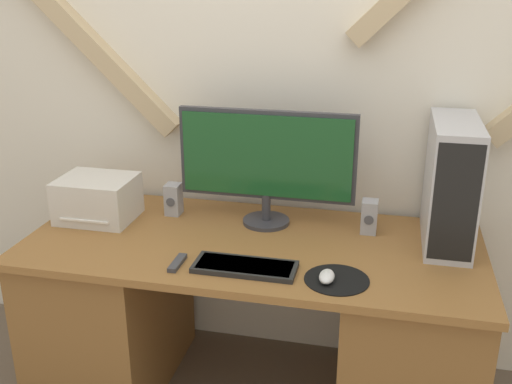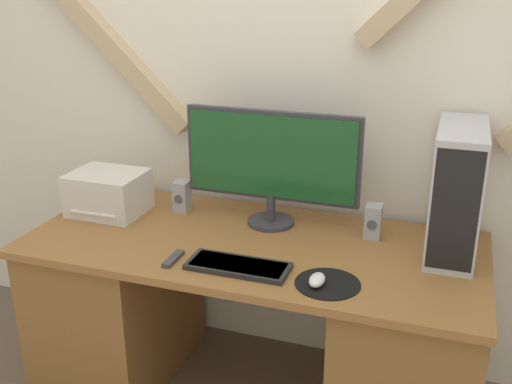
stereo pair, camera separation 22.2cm
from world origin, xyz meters
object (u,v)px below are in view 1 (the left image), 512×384
(keyboard, at_px, (245,267))
(mouse, at_px, (327,277))
(printer, at_px, (97,199))
(computer_tower, at_px, (451,183))
(speaker_right, at_px, (369,217))
(speaker_left, at_px, (173,199))
(remote_control, at_px, (177,263))
(monitor, at_px, (267,160))

(keyboard, distance_m, mouse, 0.29)
(keyboard, distance_m, printer, 0.77)
(mouse, relative_size, printer, 0.30)
(computer_tower, bearing_deg, printer, -176.34)
(mouse, height_order, speaker_right, speaker_right)
(computer_tower, distance_m, speaker_left, 1.12)
(remote_control, bearing_deg, speaker_right, 33.97)
(monitor, relative_size, keyboard, 1.98)
(computer_tower, xyz_separation_m, speaker_left, (-1.11, 0.03, -0.17))
(keyboard, bearing_deg, monitor, 91.61)
(monitor, relative_size, speaker_left, 5.31)
(mouse, relative_size, speaker_right, 0.68)
(printer, bearing_deg, keyboard, -23.50)
(speaker_left, height_order, remote_control, speaker_left)
(mouse, relative_size, speaker_left, 0.68)
(keyboard, distance_m, remote_control, 0.24)
(mouse, distance_m, speaker_left, 0.84)
(remote_control, bearing_deg, keyboard, 5.04)
(keyboard, height_order, speaker_right, speaker_right)
(speaker_right, bearing_deg, computer_tower, -3.31)
(monitor, xyz_separation_m, printer, (-0.70, -0.11, -0.18))
(speaker_left, bearing_deg, printer, -158.31)
(mouse, bearing_deg, computer_tower, 46.45)
(speaker_left, bearing_deg, monitor, -0.67)
(mouse, xyz_separation_m, printer, (-1.00, 0.34, 0.07))
(remote_control, bearing_deg, speaker_left, 111.49)
(speaker_right, bearing_deg, mouse, -104.66)
(monitor, distance_m, speaker_right, 0.46)
(monitor, xyz_separation_m, mouse, (0.30, -0.45, -0.25))
(computer_tower, bearing_deg, keyboard, -150.20)
(speaker_right, bearing_deg, keyboard, -134.34)
(mouse, xyz_separation_m, speaker_right, (0.12, 0.44, 0.05))
(speaker_left, bearing_deg, speaker_right, -0.65)
(printer, bearing_deg, remote_control, -35.22)
(keyboard, relative_size, speaker_left, 2.69)
(printer, bearing_deg, computer_tower, 3.66)
(computer_tower, bearing_deg, monitor, 178.28)
(keyboard, bearing_deg, printer, 156.50)
(mouse, distance_m, printer, 1.05)
(monitor, bearing_deg, keyboard, -88.39)
(keyboard, xyz_separation_m, speaker_right, (0.40, 0.41, 0.06))
(computer_tower, bearing_deg, mouse, -133.55)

